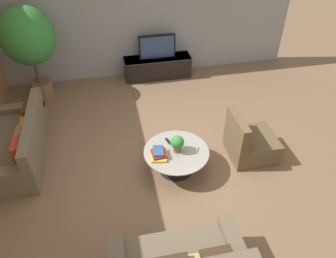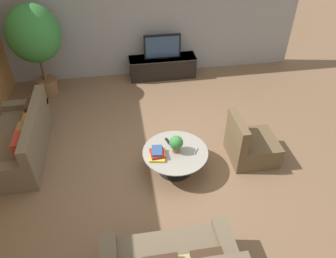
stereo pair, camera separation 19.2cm
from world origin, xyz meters
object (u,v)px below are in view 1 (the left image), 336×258
(media_console, at_px, (158,67))
(coffee_table, at_px, (176,156))
(potted_plant_tabletop, at_px, (177,143))
(armchair_wicker, at_px, (249,143))
(potted_palm_tall, at_px, (28,39))
(television, at_px, (157,47))
(couch_by_wall, at_px, (20,145))

(media_console, distance_m, coffee_table, 3.22)
(potted_plant_tabletop, bearing_deg, coffee_table, -146.93)
(media_console, height_order, armchair_wicker, armchair_wicker)
(potted_palm_tall, bearing_deg, television, 7.61)
(television, distance_m, potted_palm_tall, 2.78)
(coffee_table, relative_size, potted_palm_tall, 0.54)
(coffee_table, relative_size, armchair_wicker, 1.27)
(television, height_order, potted_palm_tall, potted_palm_tall)
(media_console, height_order, coffee_table, media_console)
(coffee_table, relative_size, potted_plant_tabletop, 3.60)
(armchair_wicker, xyz_separation_m, potted_palm_tall, (-3.79, 2.75, 1.09))
(television, distance_m, potted_plant_tabletop, 3.21)
(armchair_wicker, bearing_deg, media_console, 19.29)
(potted_plant_tabletop, bearing_deg, potted_palm_tall, 130.87)
(television, height_order, coffee_table, television)
(coffee_table, relative_size, couch_by_wall, 0.56)
(media_console, bearing_deg, armchair_wicker, -70.71)
(armchair_wicker, bearing_deg, potted_plant_tabletop, 93.46)
(television, distance_m, couch_by_wall, 3.76)
(couch_by_wall, relative_size, potted_plant_tabletop, 6.46)
(television, bearing_deg, potted_plant_tabletop, -94.40)
(media_console, xyz_separation_m, potted_palm_tall, (-2.70, -0.36, 1.10))
(potted_palm_tall, relative_size, potted_plant_tabletop, 6.71)
(coffee_table, height_order, armchair_wicker, armchair_wicker)
(armchair_wicker, bearing_deg, couch_by_wall, 79.32)
(television, bearing_deg, couch_by_wall, -140.55)
(television, distance_m, coffee_table, 3.25)
(coffee_table, bearing_deg, media_console, 85.38)
(couch_by_wall, relative_size, potted_palm_tall, 0.96)
(coffee_table, xyz_separation_m, potted_palm_tall, (-2.44, 2.84, 1.08))
(media_console, height_order, potted_plant_tabletop, potted_plant_tabletop)
(television, bearing_deg, potted_palm_tall, -172.39)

